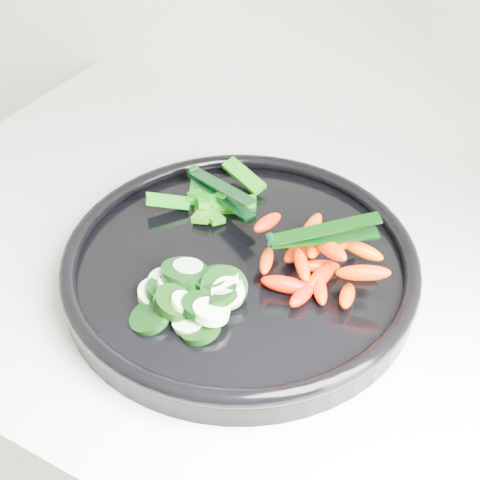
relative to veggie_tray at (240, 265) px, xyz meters
The scene contains 6 objects.
veggie_tray is the anchor object (origin of this frame).
cucumber_pile 0.08m from the veggie_tray, 103.78° to the right, with size 0.11×0.12×0.04m.
carrot_pile 0.08m from the veggie_tray, 17.24° to the left, with size 0.15×0.15×0.06m.
pepper_pile 0.11m from the veggie_tray, 136.71° to the left, with size 0.12×0.13×0.03m.
tong_carrot 0.10m from the veggie_tray, 20.12° to the left, with size 0.10×0.08×0.02m.
tong_pepper 0.10m from the veggie_tray, 133.63° to the left, with size 0.11×0.06×0.02m.
Camera 1 is at (-0.30, 1.21, 1.43)m, focal length 50.00 mm.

